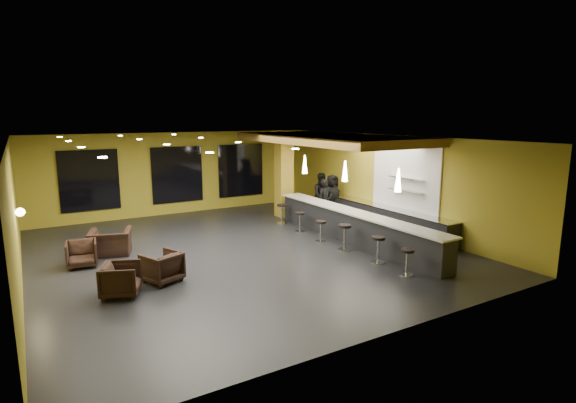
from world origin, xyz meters
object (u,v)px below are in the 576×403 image
pendant_2 (305,164)px  staff_a (325,201)px  bar_stool_0 (407,259)px  bar_stool_5 (282,211)px  armchair_b (162,267)px  bar_counter (353,227)px  pendant_1 (345,171)px  staff_c (332,196)px  bar_stool_3 (321,228)px  armchair_a (121,280)px  armchair_c (82,254)px  bar_stool_4 (300,219)px  bar_stool_2 (345,234)px  bar_stool_1 (378,246)px  armchair_d (110,242)px  prep_counter (387,219)px  pendant_0 (398,180)px  staff_b (322,195)px  column (284,175)px

pendant_2 → staff_a: bearing=-13.7°
pendant_2 → bar_stool_0: bearing=-97.6°
bar_stool_5 → armchair_b: bearing=-146.1°
pendant_2 → bar_stool_5: 2.05m
bar_counter → pendant_1: size_ratio=11.43×
staff_c → bar_stool_3: staff_c is taller
bar_counter → armchair_a: bar_counter is taller
pendant_1 → armchair_c: pendant_1 is taller
armchair_a → bar_stool_4: armchair_a is taller
staff_c → bar_stool_0: (-2.44, -6.67, -0.44)m
bar_counter → bar_stool_5: bar_counter is taller
bar_stool_3 → bar_stool_4: bearing=85.9°
armchair_c → bar_stool_2: 7.76m
bar_stool_1 → armchair_d: bearing=143.5°
prep_counter → pendant_2: size_ratio=8.57×
bar_stool_1 → pendant_1: bearing=73.3°
armchair_d → bar_stool_4: 6.49m
armchair_b → bar_stool_4: size_ratio=1.19×
bar_counter → bar_stool_3: (-0.92, 0.56, -0.04)m
pendant_0 → bar_stool_2: bearing=121.7°
pendant_1 → staff_b: pendant_1 is taller
pendant_2 → armchair_b: (-6.55, -3.42, -1.96)m
armchair_b → armchair_c: (-1.61, 2.34, -0.02)m
armchair_b → bar_stool_3: (5.63, 0.98, 0.07)m
pendant_1 → staff_c: pendant_1 is taller
armchair_d → bar_stool_3: bearing=179.0°
staff_c → armchair_b: size_ratio=2.09×
bar_stool_3 → bar_stool_5: (0.17, 2.91, 0.04)m
pendant_2 → staff_c: bearing=12.8°
pendant_1 → bar_stool_3: pendant_1 is taller
pendant_1 → bar_stool_0: pendant_1 is taller
staff_a → bar_stool_3: (-1.77, -2.23, -0.40)m
column → bar_stool_5: (-0.75, -1.13, -1.25)m
pendant_2 → armchair_a: bearing=-153.4°
armchair_c → bar_stool_3: armchair_c is taller
staff_c → armchair_c: bearing=-176.2°
armchair_d → pendant_1: bearing=-179.3°
pendant_2 → pendant_0: bearing=-90.0°
staff_a → armchair_a: staff_a is taller
armchair_b → bar_stool_4: bearing=-178.9°
staff_c → column: bearing=137.6°
armchair_d → staff_c: bearing=-158.2°
prep_counter → bar_stool_5: bearing=132.8°
pendant_1 → staff_c: 3.59m
column → armchair_c: bearing=-161.8°
bar_counter → staff_b: size_ratio=4.33×
column → staff_a: size_ratio=2.02×
staff_c → bar_stool_4: bearing=-156.0°
bar_stool_3 → bar_stool_0: bearing=-88.8°
prep_counter → armchair_a: bearing=-172.2°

